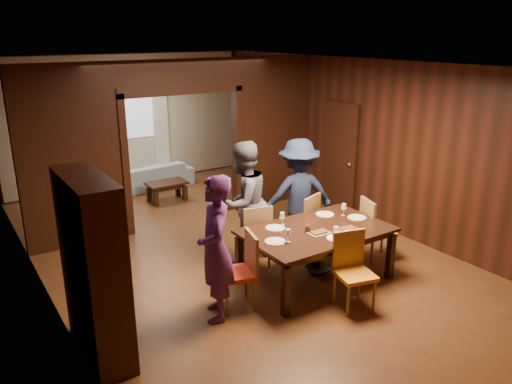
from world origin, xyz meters
TOP-DOWN VIEW (x-y plane):
  - floor at (0.00, 0.00)m, footprint 9.00×9.00m
  - ceiling at (0.00, 0.00)m, footprint 5.50×9.00m
  - room_walls at (0.00, 1.89)m, footprint 5.52×9.01m
  - person_purple at (-1.13, -1.56)m, footprint 0.66×0.77m
  - person_grey at (-0.03, -0.41)m, footprint 1.07×0.94m
  - person_navy at (0.95, -0.48)m, footprint 1.31×1.01m
  - sofa at (0.17, 3.85)m, footprint 1.97×0.90m
  - serving_bowl at (0.65, -1.36)m, footprint 0.35×0.35m
  - dining_table at (0.48, -1.49)m, footprint 1.99×1.24m
  - coffee_table at (0.15, 2.84)m, footprint 0.80×0.50m
  - chair_left at (-0.80, -1.49)m, footprint 0.54×0.54m
  - chair_right at (1.71, -1.49)m, footprint 0.56×0.56m
  - chair_far_l at (0.03, -0.61)m, footprint 0.54×0.54m
  - chair_far_r at (0.89, -0.63)m, footprint 0.56×0.56m
  - chair_near at (0.41, -2.33)m, footprint 0.54×0.54m
  - hutch at (-2.53, -1.50)m, footprint 0.40×1.20m
  - door_right at (2.70, 0.50)m, footprint 0.06×0.90m
  - window_far at (0.00, 4.44)m, footprint 1.20×0.03m
  - curtain_left at (-0.75, 4.40)m, footprint 0.35×0.06m
  - curtain_right at (0.75, 4.40)m, footprint 0.35×0.06m
  - plate_left at (-0.24, -1.53)m, footprint 0.27×0.27m
  - plate_far_l at (0.03, -1.15)m, footprint 0.27×0.27m
  - plate_far_r at (0.96, -1.12)m, footprint 0.27×0.27m
  - plate_right at (1.25, -1.48)m, footprint 0.27×0.27m
  - plate_near at (0.49, -1.89)m, footprint 0.27×0.27m
  - platter_a at (0.41, -1.63)m, footprint 0.30×0.20m
  - platter_b at (0.81, -1.75)m, footprint 0.30×0.20m
  - wineglass_left at (-0.11, -1.62)m, footprint 0.08×0.08m
  - wineglass_far at (0.19, -1.09)m, footprint 0.08×0.08m
  - wineglass_right at (1.16, -1.29)m, footprint 0.08×0.08m
  - tumbler at (0.53, -1.83)m, footprint 0.07×0.07m
  - condiment_jar at (0.32, -1.51)m, footprint 0.08×0.08m

SIDE VIEW (x-z plane):
  - floor at x=0.00m, z-range 0.00..0.00m
  - coffee_table at x=0.15m, z-range 0.00..0.40m
  - sofa at x=0.17m, z-range 0.00..0.56m
  - dining_table at x=0.48m, z-range 0.00..0.76m
  - chair_left at x=-0.80m, z-range 0.00..0.97m
  - chair_right at x=1.71m, z-range 0.00..0.97m
  - chair_far_l at x=0.03m, z-range 0.00..0.97m
  - chair_far_r at x=0.89m, z-range 0.00..0.97m
  - chair_near at x=0.41m, z-range 0.00..0.97m
  - plate_left at x=-0.24m, z-range 0.76..0.77m
  - plate_far_l at x=0.03m, z-range 0.76..0.77m
  - plate_far_r at x=0.96m, z-range 0.76..0.77m
  - plate_right at x=1.25m, z-range 0.76..0.77m
  - plate_near at x=0.49m, z-range 0.76..0.77m
  - platter_a at x=0.41m, z-range 0.76..0.80m
  - platter_b at x=0.81m, z-range 0.76..0.80m
  - serving_bowl at x=0.65m, z-range 0.76..0.85m
  - condiment_jar at x=0.32m, z-range 0.76..0.87m
  - tumbler at x=0.53m, z-range 0.76..0.90m
  - wineglass_left at x=-0.11m, z-range 0.76..0.94m
  - wineglass_far at x=0.19m, z-range 0.76..0.94m
  - wineglass_right at x=1.16m, z-range 0.76..0.94m
  - person_navy at x=0.95m, z-range 0.00..1.78m
  - person_purple at x=-1.13m, z-range 0.00..1.79m
  - person_grey at x=-0.03m, z-range 0.00..1.85m
  - hutch at x=-2.53m, z-range 0.00..2.00m
  - door_right at x=2.70m, z-range 0.00..2.10m
  - curtain_left at x=-0.75m, z-range 0.05..2.45m
  - curtain_right at x=0.75m, z-range 0.05..2.45m
  - room_walls at x=0.00m, z-range 0.06..2.96m
  - window_far at x=0.00m, z-range 1.05..2.35m
  - ceiling at x=0.00m, z-range 2.89..2.91m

